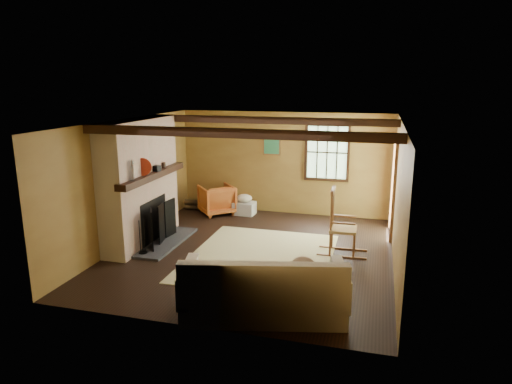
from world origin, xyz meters
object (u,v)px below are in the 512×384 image
(laundry_basket, at_px, (244,208))
(armchair, at_px, (217,200))
(sofa, at_px, (264,293))
(rocking_chair, at_px, (341,226))
(fireplace, at_px, (141,187))

(laundry_basket, relative_size, armchair, 0.66)
(sofa, bearing_deg, rocking_chair, 60.00)
(rocking_chair, bearing_deg, fireplace, 94.44)
(fireplace, bearing_deg, sofa, -36.35)
(laundry_basket, height_order, armchair, armchair)
(armchair, bearing_deg, laundry_basket, 149.95)
(rocking_chair, relative_size, armchair, 1.61)
(fireplace, distance_m, armchair, 2.45)
(fireplace, height_order, armchair, fireplace)
(fireplace, distance_m, sofa, 3.81)
(laundry_basket, bearing_deg, rocking_chair, -39.07)
(sofa, height_order, laundry_basket, sofa)
(rocking_chair, xyz_separation_m, armchair, (-3.07, 1.85, -0.17))
(sofa, distance_m, laundry_basket, 4.83)
(rocking_chair, bearing_deg, armchair, 57.78)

